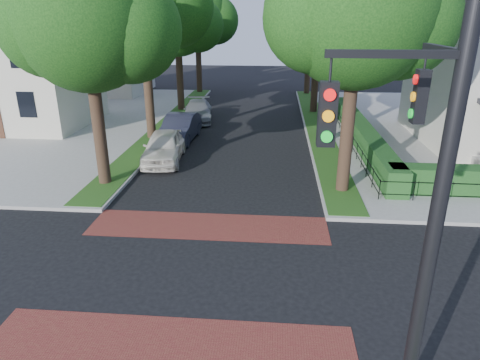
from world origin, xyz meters
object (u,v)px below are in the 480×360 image
traffic_signal (423,194)px  parked_car_front (164,147)px  parked_car_middle (180,128)px  parked_car_rear (198,111)px

traffic_signal → parked_car_front: (-8.49, 15.15, -3.87)m
traffic_signal → parked_car_middle: size_ratio=1.57×
parked_car_front → parked_car_middle: size_ratio=0.96×
parked_car_middle → parked_car_rear: size_ratio=1.00×
parked_car_middle → parked_car_rear: (0.13, 5.73, -0.10)m
parked_car_front → parked_car_rear: 9.86m
traffic_signal → parked_car_rear: size_ratio=1.57×
traffic_signal → parked_car_middle: bearing=113.8°
traffic_signal → parked_car_rear: traffic_signal is taller
parked_car_middle → parked_car_rear: 5.73m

